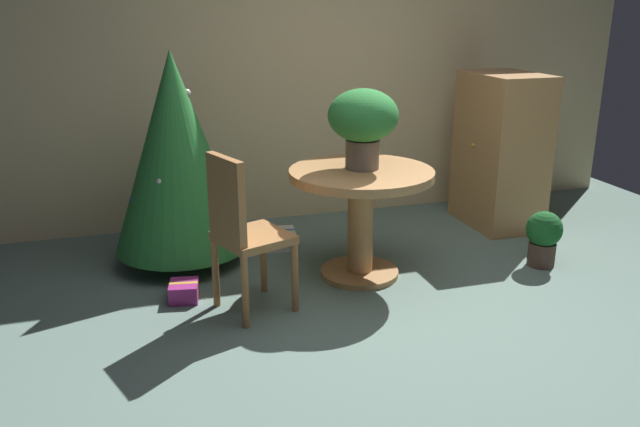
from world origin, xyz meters
The scene contains 10 objects.
ground_plane centered at (0.00, 0.00, 0.00)m, with size 6.60×6.60×0.00m, color slate.
back_wall_panel centered at (0.00, 2.20, 1.30)m, with size 6.00×0.10×2.60m, color beige.
round_dining_table centered at (-0.07, 0.74, 0.56)m, with size 0.98×0.98×0.77m.
flower_vase centered at (-0.06, 0.77, 1.10)m, with size 0.47×0.47×0.54m.
wooden_chair_left_near centered at (-0.95, 0.42, 0.55)m, with size 0.51×0.52×1.00m.
holiday_tree centered at (-1.23, 1.36, 0.83)m, with size 0.96×0.96×1.54m.
gift_box_purple centered at (-1.30, 0.70, 0.06)m, with size 0.21×0.24×0.12m.
gift_box_cream centered at (-0.52, 1.44, 0.07)m, with size 0.34×0.27×0.14m.
wooden_cabinet centered at (1.45, 1.45, 0.64)m, with size 0.54×0.76×1.29m.
potted_plant centered at (1.26, 0.51, 0.23)m, with size 0.26×0.26×0.41m.
Camera 1 is at (-1.58, -3.21, 1.84)m, focal length 36.35 mm.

